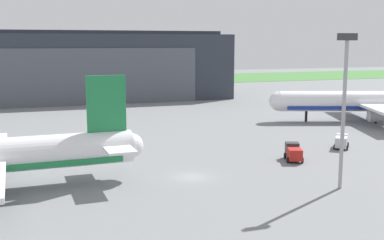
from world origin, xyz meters
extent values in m
plane|color=slate|center=(0.00, 0.00, 0.00)|extent=(440.00, 440.00, 0.00)
cube|color=#457E3B|center=(0.00, 159.12, 0.04)|extent=(440.00, 56.00, 0.08)
cube|color=#2D333D|center=(-12.78, 90.91, 9.67)|extent=(103.94, 29.31, 19.34)
cube|color=#4C515B|center=(-12.78, 76.10, 7.74)|extent=(78.99, 0.30, 15.48)
cube|color=#2D333D|center=(-12.78, 90.91, 19.94)|extent=(103.94, 7.03, 1.20)
cylinder|color=white|center=(49.49, 28.98, 4.48)|extent=(37.08, 16.02, 4.38)
sphere|color=white|center=(31.64, 34.91, 4.48)|extent=(4.20, 4.20, 4.20)
cube|color=navy|center=(49.49, 28.98, 3.27)|extent=(34.24, 15.11, 0.77)
cube|color=white|center=(53.06, 37.35, 3.93)|extent=(10.68, 16.84, 0.56)
cylinder|color=gray|center=(51.91, 36.41, 2.43)|extent=(4.71, 3.60, 2.41)
cylinder|color=gray|center=(46.98, 21.57, 2.43)|extent=(4.71, 3.60, 2.41)
cylinder|color=black|center=(37.35, 33.01, 1.14)|extent=(0.56, 0.56, 2.29)
cylinder|color=black|center=(51.64, 30.68, 1.14)|extent=(0.56, 0.56, 2.29)
cylinder|color=black|center=(50.19, 26.32, 1.14)|extent=(0.56, 0.56, 2.29)
sphere|color=white|center=(-7.44, 1.90, 4.24)|extent=(3.15, 3.15, 3.15)
cube|color=#1E7A42|center=(-10.37, 1.81, 9.69)|extent=(4.78, 0.55, 6.86)
cube|color=white|center=(-9.73, 4.86, 4.65)|extent=(3.48, 5.75, 0.28)
cube|color=white|center=(-9.54, -1.19, 4.65)|extent=(3.48, 5.75, 0.28)
cube|color=#B7BCC6|center=(29.39, 9.30, 1.25)|extent=(2.28, 2.23, 1.70)
cube|color=#B7BCC6|center=(28.03, 7.65, 1.19)|extent=(3.19, 3.34, 1.58)
cylinder|color=black|center=(30.06, 8.57, 0.40)|extent=(0.70, 0.78, 0.79)
cylinder|color=black|center=(28.54, 9.81, 0.40)|extent=(0.70, 0.78, 0.79)
cylinder|color=black|center=(28.42, 6.58, 0.40)|extent=(0.70, 0.78, 0.79)
cylinder|color=black|center=(26.91, 7.82, 0.40)|extent=(0.70, 0.78, 0.79)
cube|color=#2D2D33|center=(17.26, 4.65, 1.41)|extent=(2.34, 2.19, 2.00)
cube|color=#AD1E19|center=(16.48, 2.60, 1.20)|extent=(2.74, 3.24, 1.57)
cylinder|color=black|center=(18.20, 4.22, 0.41)|extent=(0.53, 0.86, 0.82)
cylinder|color=black|center=(16.27, 4.95, 0.41)|extent=(0.53, 0.86, 0.82)
cylinder|color=black|center=(17.27, 1.77, 0.41)|extent=(0.53, 0.86, 0.82)
cylinder|color=black|center=(15.34, 2.50, 0.41)|extent=(0.53, 0.86, 0.82)
cylinder|color=#99999E|center=(15.01, -10.19, 8.63)|extent=(0.44, 0.44, 17.26)
cube|color=#333338|center=(15.01, -10.19, 17.66)|extent=(2.40, 0.50, 0.80)
camera|label=1|loc=(-18.97, -56.19, 17.05)|focal=44.79mm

